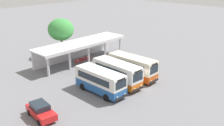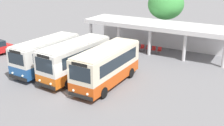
{
  "view_description": "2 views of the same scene",
  "coord_description": "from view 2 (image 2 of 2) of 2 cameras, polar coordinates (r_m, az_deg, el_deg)",
  "views": [
    {
      "loc": [
        -25.56,
        -18.83,
        14.74
      ],
      "look_at": [
        -0.74,
        4.43,
        2.58
      ],
      "focal_mm": 41.16,
      "sensor_mm": 36.0,
      "label": 1
    },
    {
      "loc": [
        12.83,
        -14.92,
        9.47
      ],
      "look_at": [
        1.63,
        4.17,
        1.48
      ],
      "focal_mm": 42.64,
      "sensor_mm": 36.0,
      "label": 2
    }
  ],
  "objects": [
    {
      "name": "city_bus_second_in_row",
      "position": [
        24.06,
        -7.86,
        1.02
      ],
      "size": [
        2.68,
        7.69,
        3.23
      ],
      "color": "black",
      "rests_on": "ground"
    },
    {
      "name": "ground_plane",
      "position": [
        21.84,
        -9.31,
        -6.14
      ],
      "size": [
        180.0,
        180.0,
        0.0
      ],
      "primitive_type": "plane",
      "color": "slate"
    },
    {
      "name": "waiting_chair_middle_seat",
      "position": [
        31.63,
        7.76,
        3.22
      ],
      "size": [
        0.45,
        0.45,
        0.86
      ],
      "color": "slate",
      "rests_on": "ground"
    },
    {
      "name": "waiting_chair_end_by_column",
      "position": [
        32.15,
        5.38,
        3.6
      ],
      "size": [
        0.45,
        0.45,
        0.86
      ],
      "color": "slate",
      "rests_on": "ground"
    },
    {
      "name": "waiting_chair_fifth_seat",
      "position": [
        31.06,
        10.13,
        2.78
      ],
      "size": [
        0.45,
        0.45,
        0.86
      ],
      "color": "slate",
      "rests_on": "ground"
    },
    {
      "name": "waiting_chair_second_from_end",
      "position": [
        31.79,
        6.48,
        3.37
      ],
      "size": [
        0.45,
        0.45,
        0.86
      ],
      "color": "slate",
      "rests_on": "ground"
    },
    {
      "name": "terminal_canopy",
      "position": [
        32.25,
        9.75,
        7.18
      ],
      "size": [
        17.28,
        4.67,
        3.4
      ],
      "color": "silver",
      "rests_on": "ground"
    },
    {
      "name": "city_bus_nearest_orange",
      "position": [
        26.09,
        -13.81,
        1.95
      ],
      "size": [
        2.51,
        7.33,
        3.08
      ],
      "color": "black",
      "rests_on": "ground"
    },
    {
      "name": "waiting_chair_fourth_seat",
      "position": [
        31.29,
        8.9,
        2.98
      ],
      "size": [
        0.45,
        0.45,
        0.86
      ],
      "color": "slate",
      "rests_on": "ground"
    },
    {
      "name": "roadside_tree_behind_canopy",
      "position": [
        35.93,
        11.46,
        12.22
      ],
      "size": [
        4.63,
        4.63,
        6.92
      ],
      "color": "brown",
      "rests_on": "ground"
    },
    {
      "name": "city_bus_middle_cream",
      "position": [
        22.24,
        -1.1,
        -0.38
      ],
      "size": [
        2.45,
        7.68,
        3.22
      ],
      "color": "black",
      "rests_on": "ground"
    }
  ]
}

